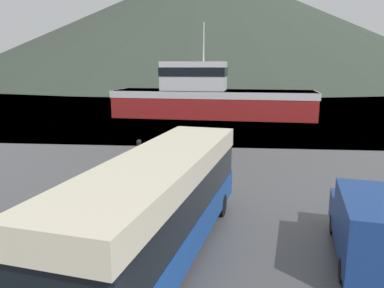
{
  "coord_description": "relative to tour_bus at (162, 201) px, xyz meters",
  "views": [
    {
      "loc": [
        0.68,
        -4.51,
        6.09
      ],
      "look_at": [
        -1.13,
        14.83,
        2.0
      ],
      "focal_mm": 35.0,
      "sensor_mm": 36.0,
      "label": 1
    }
  ],
  "objects": [
    {
      "name": "water_surface",
      "position": [
        1.31,
        136.67,
        -1.89
      ],
      "size": [
        240.0,
        240.0,
        0.0
      ],
      "primitive_type": "plane",
      "color": "slate",
      "rests_on": "ground"
    },
    {
      "name": "hill_backdrop",
      "position": [
        -7.54,
        169.15,
        23.46
      ],
      "size": [
        219.02,
        219.02,
        50.7
      ],
      "primitive_type": "cone",
      "color": "#333D33",
      "rests_on": "ground"
    },
    {
      "name": "tour_bus",
      "position": [
        0.0,
        0.0,
        0.0
      ],
      "size": [
        4.57,
        11.45,
        3.38
      ],
      "rotation": [
        0.0,
        0.0,
        -0.19
      ],
      "color": "#194799",
      "rests_on": "ground"
    },
    {
      "name": "delivery_van",
      "position": [
        6.57,
        0.22,
        -0.67
      ],
      "size": [
        3.01,
        5.63,
        2.3
      ],
      "rotation": [
        0.0,
        0.0,
        -0.18
      ],
      "color": "navy",
      "rests_on": "ground"
    },
    {
      "name": "fishing_boat",
      "position": [
        -0.11,
        33.81,
        0.57
      ],
      "size": [
        24.14,
        7.86,
        10.97
      ],
      "rotation": [
        0.0,
        0.0,
        4.63
      ],
      "color": "maroon",
      "rests_on": "water_surface"
    },
    {
      "name": "storage_bin",
      "position": [
        -4.22,
        -1.16,
        -1.3
      ],
      "size": [
        1.27,
        1.36,
        1.17
      ],
      "color": "green",
      "rests_on": "ground"
    },
    {
      "name": "small_boat",
      "position": [
        -4.84,
        42.05,
        -1.44
      ],
      "size": [
        6.95,
        2.86,
        0.92
      ],
      "rotation": [
        0.0,
        0.0,
        4.6
      ],
      "color": "#19234C",
      "rests_on": "water_surface"
    },
    {
      "name": "mooring_bollard",
      "position": [
        -4.39,
        15.34,
        -1.47
      ],
      "size": [
        0.38,
        0.38,
        0.79
      ],
      "color": "black",
      "rests_on": "ground"
    }
  ]
}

